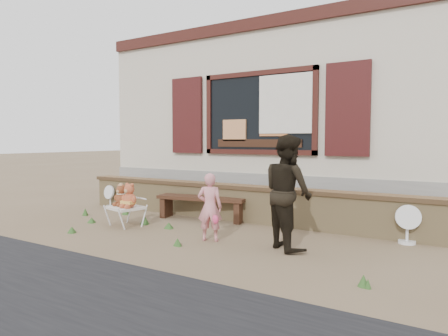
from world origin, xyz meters
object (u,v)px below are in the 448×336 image
Objects in this scene: teddy_bear_left at (121,195)px; child at (210,207)px; bench at (201,203)px; folding_chair at (126,208)px; adult at (288,192)px; teddy_bear_right at (130,195)px.

teddy_bear_left is 1.94m from child.
bench is 2.65× the size of folding_chair.
adult is (2.14, -1.01, 0.46)m from bench.
adult reaches higher than folding_chair.
child is 0.64× the size of adult.
teddy_bear_left is at bearing -180.00° from teddy_bear_right.
teddy_bear_right is at bearing 40.61° from adult.
adult reaches higher than bench.
teddy_bear_right is 0.42× the size of child.
bench is at bearing 68.66° from folding_chair.
teddy_bear_right reaches higher than bench.
teddy_bear_right reaches higher than teddy_bear_left.
folding_chair is at bearing 39.80° from adult.
child is (1.94, -0.11, -0.03)m from teddy_bear_left.
folding_chair is 1.81m from child.
adult reaches higher than child.
bench is 4.65× the size of teddy_bear_left.
teddy_bear_right is at bearing 0.00° from teddy_bear_left.
adult is (1.14, 0.21, 0.28)m from child.
teddy_bear_left reaches higher than folding_chair.
teddy_bear_right is 2.82m from adult.
adult is at bearing 17.43° from teddy_bear_right.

